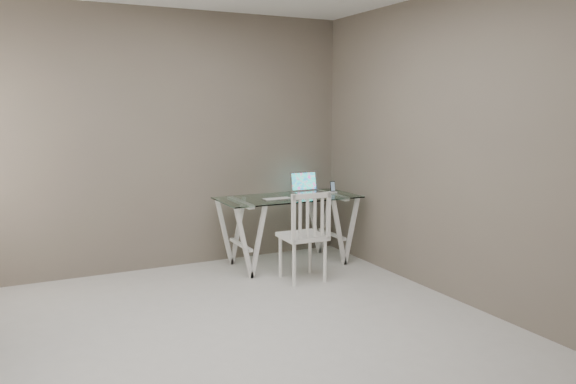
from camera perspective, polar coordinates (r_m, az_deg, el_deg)
name	(u,v)px	position (r m, az deg, el deg)	size (l,w,h in m)	color
room	(239,105)	(3.86, -4.99, 8.83)	(4.50, 4.52, 2.71)	#BAB8B2
desk	(288,230)	(6.08, 0.01, -3.87)	(1.50, 0.70, 0.75)	silver
chair	(306,232)	(5.47, 1.82, -4.10)	(0.43, 0.43, 0.90)	white
laptop	(307,188)	(6.29, 1.94, 0.41)	(0.33, 0.27, 0.23)	#B3B4B8
keyboard	(277,199)	(5.86, -1.10, -0.70)	(0.31, 0.13, 0.01)	silver
mouse	(296,197)	(5.88, 0.83, -0.54)	(0.11, 0.06, 0.03)	white
phone_dock	(333,190)	(6.32, 4.58, 0.25)	(0.07, 0.07, 0.13)	white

